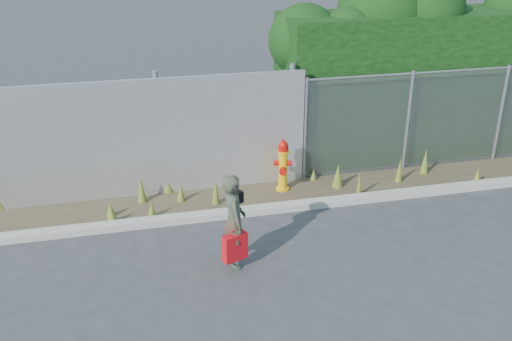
{
  "coord_description": "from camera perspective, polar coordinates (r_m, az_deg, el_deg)",
  "views": [
    {
      "loc": [
        -2.26,
        -6.78,
        4.7
      ],
      "look_at": [
        -0.3,
        1.4,
        1.0
      ],
      "focal_mm": 40.0,
      "sensor_mm": 36.0,
      "label": 1
    }
  ],
  "objects": [
    {
      "name": "ground",
      "position": [
        8.55,
        4.21,
        -9.66
      ],
      "size": [
        80.0,
        80.0,
        0.0
      ],
      "primitive_type": "plane",
      "color": "#343436",
      "rests_on": "ground"
    },
    {
      "name": "chainlink_fence",
      "position": [
        12.31,
        19.29,
        5.05
      ],
      "size": [
        6.5,
        0.07,
        2.05
      ],
      "color": "gray",
      "rests_on": "ground"
    },
    {
      "name": "corrugated_fence",
      "position": [
        10.47,
        -18.04,
        2.45
      ],
      "size": [
        8.5,
        0.21,
        2.3
      ],
      "color": "#ACAEB3",
      "rests_on": "ground"
    },
    {
      "name": "hedge",
      "position": [
        12.98,
        18.13,
        10.72
      ],
      "size": [
        7.55,
        2.19,
        3.89
      ],
      "color": "black",
      "rests_on": "ground"
    },
    {
      "name": "black_shoulder_bag",
      "position": [
        8.26,
        -2.07,
        -2.78
      ],
      "size": [
        0.23,
        0.1,
        0.17
      ],
      "rotation": [
        0.0,
        0.0,
        0.42
      ],
      "color": "black"
    },
    {
      "name": "red_tote_bag",
      "position": [
        8.28,
        -2.12,
        -7.65
      ],
      "size": [
        0.37,
        0.14,
        0.49
      ],
      "rotation": [
        0.0,
        0.0,
        0.39
      ],
      "color": "red"
    },
    {
      "name": "fire_hydrant",
      "position": [
        10.62,
        2.72,
        0.42
      ],
      "size": [
        0.34,
        0.31,
        1.03
      ],
      "rotation": [
        0.0,
        0.0,
        -0.28
      ],
      "color": "#EFAD0C",
      "rests_on": "ground"
    },
    {
      "name": "woman",
      "position": [
        8.25,
        -2.23,
        -5.06
      ],
      "size": [
        0.35,
        0.53,
        1.45
      ],
      "primitive_type": "imported",
      "rotation": [
        0.0,
        0.0,
        1.56
      ],
      "color": "#106644",
      "rests_on": "ground"
    },
    {
      "name": "curb",
      "position": [
        10.01,
        1.14,
        -3.87
      ],
      "size": [
        16.0,
        0.22,
        0.12
      ],
      "primitive_type": "cube",
      "color": "#9E9B8F",
      "rests_on": "ground"
    },
    {
      "name": "weed_strip",
      "position": [
        10.36,
        -8.5,
        -2.74
      ],
      "size": [
        16.0,
        1.34,
        0.55
      ],
      "color": "#433726",
      "rests_on": "ground"
    }
  ]
}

